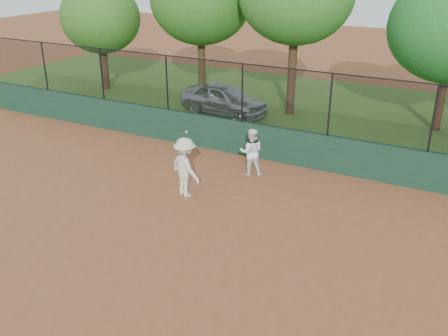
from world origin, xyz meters
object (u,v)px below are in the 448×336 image
at_px(player_second, 251,152).
at_px(tree_0, 100,18).
at_px(player_main, 185,167).
at_px(parked_car, 224,99).

bearing_deg(player_second, tree_0, -53.86).
bearing_deg(player_main, player_second, 64.63).
relative_size(player_main, tree_0, 0.40).
relative_size(parked_car, player_main, 1.86).
height_order(parked_car, player_main, player_main).
bearing_deg(player_main, parked_car, 109.71).
bearing_deg(parked_car, tree_0, 90.60).
xyz_separation_m(player_second, tree_0, (-11.13, 6.36, 2.78)).
relative_size(player_second, player_main, 0.72).
xyz_separation_m(parked_car, player_main, (2.69, -7.50, 0.21)).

